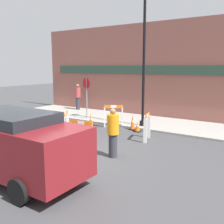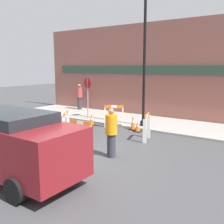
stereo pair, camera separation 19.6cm
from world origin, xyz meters
name	(u,v)px [view 1 (the left image)]	position (x,y,z in m)	size (l,w,h in m)	color
ground_plane	(73,156)	(0.00, 0.00, 0.00)	(60.00, 60.00, 0.00)	#424244
sidewalk_slab	(151,123)	(0.00, 6.13, 0.05)	(18.00, 3.27, 0.10)	#9E9B93
storefront_facade	(166,71)	(0.00, 7.84, 2.75)	(18.00, 0.22, 5.50)	#93564C
streetlamp_post	(144,41)	(0.02, 5.06, 4.15)	(0.44, 0.44, 6.42)	black
stop_sign	(87,91)	(-3.42, 4.96, 1.63)	(0.59, 0.14, 2.28)	gray
barricade_0	(66,122)	(-2.21, 1.98, 0.56)	(0.65, 0.89, 1.01)	white
barricade_1	(81,133)	(-0.37, 0.87, 0.56)	(0.94, 0.27, 1.02)	white
barricade_2	(147,126)	(1.22, 3.11, 0.60)	(0.35, 0.84, 1.11)	white
barricade_3	(113,115)	(-1.23, 4.34, 0.61)	(0.86, 0.62, 1.11)	white
traffic_cone_0	(66,137)	(-1.18, 0.92, 0.29)	(0.30, 0.30, 0.60)	black
traffic_cone_1	(133,123)	(-0.17, 4.40, 0.34)	(0.30, 0.30, 0.71)	black
traffic_cone_2	(91,120)	(-2.36, 3.97, 0.30)	(0.30, 0.30, 0.63)	black
traffic_cone_3	(137,127)	(0.21, 4.18, 0.24)	(0.30, 0.30, 0.50)	black
traffic_cone_4	(55,133)	(-2.12, 1.21, 0.24)	(0.30, 0.30, 0.51)	black
person_worker	(113,132)	(1.17, 0.67, 0.87)	(0.56, 0.56, 1.64)	#33333D
person_pedestrian	(78,96)	(-5.95, 7.10, 1.02)	(0.43, 0.43, 1.73)	#33333D
parked_car_1	(11,141)	(-0.23, -2.19, 1.01)	(4.51, 1.87, 1.80)	maroon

